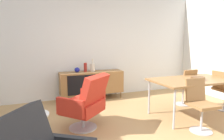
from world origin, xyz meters
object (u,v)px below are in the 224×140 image
Objects in this scene: sideboard at (92,82)px; vase_ceramic_small at (93,67)px; dining_chair_back_right at (185,85)px; dining_table at (192,81)px; lounge_chair_red at (86,102)px; dining_chair_front_left at (200,103)px; side_table_round at (33,129)px; vase_sculptural_dark at (85,67)px; fruit_bowl at (31,112)px; dining_chair_far_end at (224,89)px; vase_cobalt at (77,70)px; wooden_bowl_on_table at (198,78)px.

vase_ceramic_small is (0.03, 0.00, 0.39)m from sideboard.
sideboard is 2.27m from dining_chair_back_right.
dining_table is 1.69× the size of lounge_chair_red.
dining_chair_front_left is at bearing -22.82° from lounge_chair_red.
lounge_chair_red is (-0.56, -1.66, 0.03)m from sideboard.
dining_table is 2.96m from side_table_round.
vase_sculptural_dark is 2.48m from side_table_round.
dining_chair_front_left reaches higher than sideboard.
dining_chair_front_left is 4.28× the size of fruit_bowl.
side_table_round is at bearing 47.45° from fruit_bowl.
side_table_round is (-0.83, -0.44, -0.15)m from lounge_chair_red.
sideboard is 7.05× the size of vase_sculptural_dark.
lounge_chair_red is at bearing 175.23° from dining_table.
dining_chair_far_end is 1.36m from dining_chair_front_left.
dining_chair_front_left is at bearing -122.03° from dining_chair_back_right.
dining_table is 2.11m from lounge_chair_red.
vase_cobalt is 0.16× the size of dining_chair_far_end.
sideboard is 6.15× the size of wooden_bowl_on_table.
fruit_bowl is at bearing -174.79° from dining_table.
wooden_bowl_on_table is 0.27× the size of lounge_chair_red.
dining_chair_far_end is (0.89, 0.00, -0.23)m from dining_table.
vase_ceramic_small is 0.62× the size of side_table_round.
vase_cobalt is at bearing 146.75° from dining_chair_far_end.
dining_chair_front_left is 1.65× the size of side_table_round.
vase_ceramic_small is 3.03m from dining_chair_far_end.
dining_chair_front_left is 2.59m from fruit_bowl.
vase_ceramic_small is 2.28m from dining_chair_back_right.
vase_cobalt is at bearing 136.04° from dining_table.
sideboard reaches higher than fruit_bowl.
sideboard is at bearing 56.47° from side_table_round.
fruit_bowl is (-1.23, -2.10, -0.27)m from vase_sculptural_dark.
dining_table is at bearing -179.76° from dining_chair_far_end.
vase_ceramic_small is at bearing 0.00° from vase_sculptural_dark.
vase_sculptural_dark is at bearing 76.43° from lounge_chair_red.
vase_sculptural_dark and lounge_chair_red have the same top height.
vase_ceramic_small is 0.20× the size of dining_table.
dining_table is at bearing -50.65° from vase_ceramic_small.
dining_chair_far_end is (2.58, -1.83, -0.36)m from vase_sculptural_dark.
fruit_bowl is (-1.02, -2.10, -0.22)m from vase_cobalt.
vase_sculptural_dark is 2.59m from wooden_bowl_on_table.
wooden_bowl_on_table is 2.18m from lounge_chair_red.
wooden_bowl_on_table is at bearing -114.74° from dining_chair_back_right.
vase_sculptural_dark is (0.21, 0.00, 0.05)m from vase_cobalt.
vase_ceramic_small reaches higher than dining_chair_far_end.
dining_chair_back_right is (2.04, -1.27, -0.36)m from vase_sculptural_dark.
vase_cobalt is at bearing 83.42° from lounge_chair_red.
sideboard is 3.03m from dining_chair_far_end.
sideboard is 2.40m from dining_table.
vase_cobalt is 2.38m from side_table_round.
vase_cobalt is at bearing 123.00° from dining_chair_front_left.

